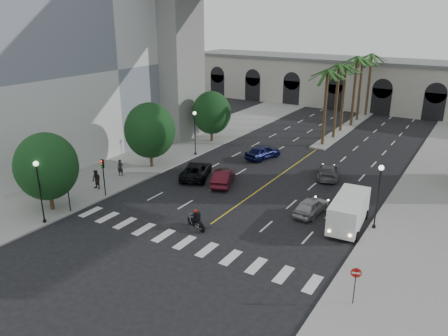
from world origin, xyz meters
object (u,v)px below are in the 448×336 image
lamp_post_left_near (39,187)px  car_a (311,206)px  car_c (196,170)px  cargo_van (349,211)px  motorcycle_rider (197,220)px  do_not_enter_sign (355,279)px  car_b (223,177)px  car_d (328,171)px  car_e (263,152)px  pedestrian_b (96,180)px  lamp_post_left_far (195,129)px  pedestrian_a (120,168)px  lamp_post_right (378,192)px  traffic_signal_near (67,185)px  traffic_signal_far (103,171)px

lamp_post_left_near → car_a: 22.01m
car_c → cargo_van: bearing=148.2°
lamp_post_left_near → motorcycle_rider: 12.58m
car_c → do_not_enter_sign: size_ratio=2.20×
car_b → car_d: bearing=-158.8°
motorcycle_rider → car_e: motorcycle_rider is taller
car_a → car_b: (-9.83, 1.80, 0.07)m
lamp_post_left_near → pedestrian_b: bearing=103.6°
lamp_post_left_near → lamp_post_left_far: same height
car_d → cargo_van: (5.05, -9.89, 0.69)m
car_a → car_b: bearing=-5.9°
car_a → car_c: 13.39m
cargo_van → pedestrian_a: 23.35m
cargo_van → pedestrian_a: size_ratio=3.47×
lamp_post_right → pedestrian_a: size_ratio=3.07×
traffic_signal_near → car_a: size_ratio=0.87×
car_e → pedestrian_a: size_ratio=2.71×
motorcycle_rider → car_c: 11.42m
lamp_post_left_far → cargo_van: 22.70m
lamp_post_left_far → car_a: size_ratio=1.28×
motorcycle_rider → cargo_van: size_ratio=0.36×
lamp_post_right → do_not_enter_sign: lamp_post_right is taller
lamp_post_right → cargo_van: size_ratio=0.88×
traffic_signal_far → pedestrian_a: traffic_signal_far is taller
cargo_van → car_a: bearing=163.4°
car_c → car_d: car_c is taller
car_d → motorcycle_rider: bearing=55.9°
lamp_post_left_near → pedestrian_a: size_ratio=3.07×
do_not_enter_sign → car_d: bearing=95.1°
lamp_post_left_near → traffic_signal_near: (0.10, 2.50, -0.71)m
car_c → car_d: 13.59m
traffic_signal_near → car_d: size_ratio=0.75×
motorcycle_rider → lamp_post_right: bearing=52.0°
lamp_post_right → motorcycle_rider: 14.14m
lamp_post_right → car_a: size_ratio=1.28×
lamp_post_right → pedestrian_a: (-25.21, -1.95, -2.20)m
lamp_post_left_near → motorcycle_rider: lamp_post_left_near is taller
motorcycle_rider → cargo_van: cargo_van is taller
car_c → pedestrian_a: 7.83m
motorcycle_rider → car_a: motorcycle_rider is taller
lamp_post_left_far → motorcycle_rider: bearing=-54.4°
car_a → pedestrian_b: 20.16m
traffic_signal_near → cargo_van: (20.80, 9.85, -1.11)m
lamp_post_left_near → traffic_signal_near: bearing=87.7°
pedestrian_b → pedestrian_a: bearing=102.8°
lamp_post_right → car_e: lamp_post_right is taller
pedestrian_a → do_not_enter_sign: (26.54, -8.35, 0.80)m
cargo_van → car_b: bearing=164.5°
lamp_post_right → pedestrian_b: 25.31m
car_a → pedestrian_a: (-19.95, -2.01, 0.31)m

